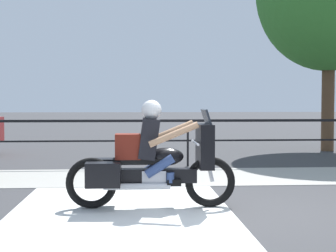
% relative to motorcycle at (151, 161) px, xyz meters
% --- Properties ---
extents(ground_plane, '(120.00, 120.00, 0.00)m').
position_rel_motorcycle_xyz_m(ground_plane, '(1.01, -0.44, -0.68)').
color(ground_plane, '#38383A').
extents(sidewalk_band, '(44.00, 2.40, 0.01)m').
position_rel_motorcycle_xyz_m(sidewalk_band, '(1.01, 2.96, -0.68)').
color(sidewalk_band, '#99968E').
rests_on(sidewalk_band, ground).
extents(crosswalk_band, '(3.07, 6.00, 0.01)m').
position_rel_motorcycle_xyz_m(crosswalk_band, '(-0.43, -0.64, -0.68)').
color(crosswalk_band, silver).
rests_on(crosswalk_band, ground).
extents(fence_railing, '(36.00, 0.05, 1.10)m').
position_rel_motorcycle_xyz_m(fence_railing, '(1.01, 4.60, 0.19)').
color(fence_railing, black).
rests_on(fence_railing, ground).
extents(motorcycle, '(2.44, 0.76, 1.56)m').
position_rel_motorcycle_xyz_m(motorcycle, '(0.00, 0.00, 0.00)').
color(motorcycle, black).
rests_on(motorcycle, ground).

